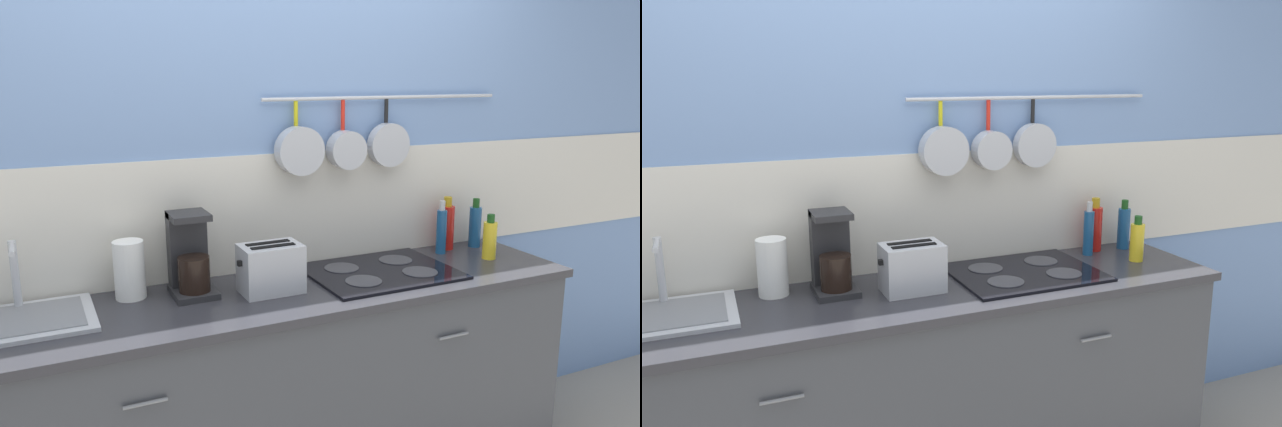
{
  "view_description": "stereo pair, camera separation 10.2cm",
  "coord_description": "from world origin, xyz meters",
  "views": [
    {
      "loc": [
        -0.88,
        -2.14,
        1.76
      ],
      "look_at": [
        0.15,
        0.0,
        1.22
      ],
      "focal_mm": 35.0,
      "sensor_mm": 36.0,
      "label": 1
    },
    {
      "loc": [
        -0.79,
        -2.19,
        1.76
      ],
      "look_at": [
        0.15,
        0.0,
        1.22
      ],
      "focal_mm": 35.0,
      "sensor_mm": 36.0,
      "label": 2
    }
  ],
  "objects": [
    {
      "name": "cabinet_base",
      "position": [
        0.0,
        -0.0,
        0.44
      ],
      "size": [
        2.42,
        0.55,
        0.89
      ],
      "color": "#3F4247",
      "rests_on": "ground_plane"
    },
    {
      "name": "coffee_maker",
      "position": [
        -0.34,
        0.14,
        1.06
      ],
      "size": [
        0.16,
        0.21,
        0.32
      ],
      "color": "#262628",
      "rests_on": "countertop"
    },
    {
      "name": "bottle_hot_sauce",
      "position": [
        1.08,
        0.19,
        1.03
      ],
      "size": [
        0.06,
        0.06,
        0.24
      ],
      "color": "navy",
      "rests_on": "countertop"
    },
    {
      "name": "wall_back",
      "position": [
        0.0,
        0.33,
        1.28
      ],
      "size": [
        7.2,
        0.16,
        2.6
      ],
      "color": "#7293C6",
      "rests_on": "ground_plane"
    },
    {
      "name": "sink_basin",
      "position": [
        -0.95,
        0.09,
        0.94
      ],
      "size": [
        0.49,
        0.37,
        0.26
      ],
      "color": "#B7BABF",
      "rests_on": "countertop"
    },
    {
      "name": "bottle_vinegar",
      "position": [
        0.93,
        0.22,
        1.04
      ],
      "size": [
        0.07,
        0.07,
        0.26
      ],
      "color": "red",
      "rests_on": "countertop"
    },
    {
      "name": "countertop",
      "position": [
        0.0,
        0.0,
        0.91
      ],
      "size": [
        2.46,
        0.58,
        0.03
      ],
      "color": "#2D2D33",
      "rests_on": "cabinet_base"
    },
    {
      "name": "bottle_dish_soap",
      "position": [
        1.01,
        -0.0,
        1.02
      ],
      "size": [
        0.06,
        0.06,
        0.21
      ],
      "color": "yellow",
      "rests_on": "countertop"
    },
    {
      "name": "paper_towel_roll",
      "position": [
        -0.56,
        0.18,
        1.04
      ],
      "size": [
        0.11,
        0.11,
        0.22
      ],
      "color": "white",
      "rests_on": "countertop"
    },
    {
      "name": "toaster",
      "position": [
        -0.06,
        0.01,
        1.02
      ],
      "size": [
        0.25,
        0.16,
        0.19
      ],
      "color": "#B7BABF",
      "rests_on": "countertop"
    },
    {
      "name": "cooktop",
      "position": [
        0.45,
        0.03,
        0.93
      ],
      "size": [
        0.61,
        0.48,
        0.01
      ],
      "color": "black",
      "rests_on": "countertop"
    },
    {
      "name": "bottle_sesame_oil",
      "position": [
        0.86,
        0.17,
        1.04
      ],
      "size": [
        0.05,
        0.05,
        0.25
      ],
      "color": "navy",
      "rests_on": "countertop"
    }
  ]
}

